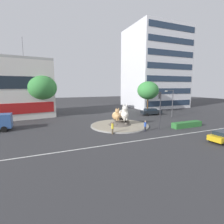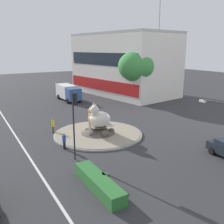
% 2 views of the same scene
% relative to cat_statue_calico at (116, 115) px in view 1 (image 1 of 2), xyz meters
% --- Properties ---
extents(ground_plane, '(160.00, 160.00, 0.00)m').
position_rel_cat_statue_calico_xyz_m(ground_plane, '(0.68, 0.08, -1.92)').
color(ground_plane, '#333335').
extents(lane_centreline, '(112.00, 0.20, 0.01)m').
position_rel_cat_statue_calico_xyz_m(lane_centreline, '(0.68, -8.13, -1.92)').
color(lane_centreline, silver).
rests_on(lane_centreline, ground).
extents(roundabout_island, '(10.00, 10.00, 1.15)m').
position_rel_cat_statue_calico_xyz_m(roundabout_island, '(0.70, 0.08, -1.58)').
color(roundabout_island, gray).
rests_on(roundabout_island, ground).
extents(cat_statue_calico, '(1.29, 2.11, 2.12)m').
position_rel_cat_statue_calico_xyz_m(cat_statue_calico, '(0.00, 0.00, 0.00)').
color(cat_statue_calico, tan).
rests_on(cat_statue_calico, roundabout_island).
extents(cat_statue_white, '(1.85, 2.77, 2.75)m').
position_rel_cat_statue_calico_xyz_m(cat_statue_white, '(1.38, -0.13, 0.23)').
color(cat_statue_white, silver).
rests_on(cat_statue_white, roundabout_island).
extents(traffic_light_mast, '(0.36, 0.45, 5.95)m').
position_rel_cat_statue_calico_xyz_m(traffic_light_mast, '(5.40, -4.60, 2.17)').
color(traffic_light_mast, '#2D2D33').
rests_on(traffic_light_mast, ground).
extents(office_tower, '(17.53, 15.85, 25.23)m').
position_rel_cat_statue_calico_xyz_m(office_tower, '(23.93, 21.81, 10.69)').
color(office_tower, silver).
rests_on(office_tower, ground).
extents(clipped_hedge_strip, '(5.66, 1.20, 0.90)m').
position_rel_cat_statue_calico_xyz_m(clipped_hedge_strip, '(10.76, -5.13, -1.47)').
color(clipped_hedge_strip, '#2D7033').
rests_on(clipped_hedge_strip, ground).
extents(broadleaf_tree_behind_island, '(6.27, 6.27, 9.20)m').
position_rel_cat_statue_calico_xyz_m(broadleaf_tree_behind_island, '(-11.28, 13.83, 4.58)').
color(broadleaf_tree_behind_island, brown).
rests_on(broadleaf_tree_behind_island, ground).
extents(second_tree_near_tower, '(5.46, 5.46, 8.08)m').
position_rel_cat_statue_calico_xyz_m(second_tree_near_tower, '(14.06, 11.09, 3.82)').
color(second_tree_near_tower, brown).
rests_on(second_tree_near_tower, ground).
extents(streetlight_arm, '(2.67, 0.74, 6.02)m').
position_rel_cat_statue_calico_xyz_m(streetlight_arm, '(14.66, 3.02, 1.71)').
color(streetlight_arm, '#4C4C51').
rests_on(streetlight_arm, ground).
extents(pedestrian_yellow_shirt, '(0.33, 0.33, 1.78)m').
position_rel_cat_statue_calico_xyz_m(pedestrian_yellow_shirt, '(-2.46, -4.14, -0.97)').
color(pedestrian_yellow_shirt, brown).
rests_on(pedestrian_yellow_shirt, ground).
extents(pedestrian_blue_shirt, '(0.34, 0.34, 1.64)m').
position_rel_cat_statue_calico_xyz_m(pedestrian_blue_shirt, '(2.72, -4.69, -1.06)').
color(pedestrian_blue_shirt, black).
rests_on(pedestrian_blue_shirt, ground).
extents(sedan_on_far_lane, '(5.00, 2.65, 1.56)m').
position_rel_cat_statue_calico_xyz_m(sedan_on_far_lane, '(12.52, 7.36, -1.10)').
color(sedan_on_far_lane, black).
rests_on(sedan_on_far_lane, ground).
extents(litter_bin, '(0.56, 0.56, 0.90)m').
position_rel_cat_statue_calico_xyz_m(litter_bin, '(10.57, -4.45, -1.47)').
color(litter_bin, '#2D4233').
rests_on(litter_bin, ground).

